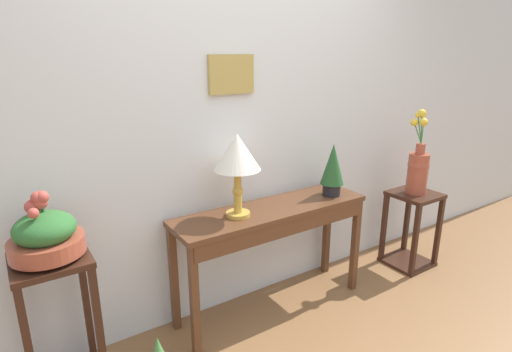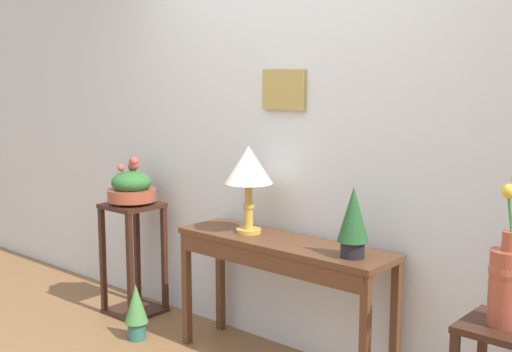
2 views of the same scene
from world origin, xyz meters
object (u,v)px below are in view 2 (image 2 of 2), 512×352
flower_vase_tall_right (508,275)px  potted_plant_floor (136,309)px  pedestal_stand_left (134,259)px  planter_bowl_wide_left (132,187)px  table_lamp (249,169)px  potted_plant_on_console (353,219)px  console_table (280,259)px

flower_vase_tall_right → potted_plant_floor: flower_vase_tall_right is taller
pedestal_stand_left → planter_bowl_wide_left: planter_bowl_wide_left is taller
table_lamp → planter_bowl_wide_left: (-1.06, -0.03, -0.23)m
pedestal_stand_left → flower_vase_tall_right: 2.68m
potted_plant_on_console → flower_vase_tall_right: size_ratio=0.55×
console_table → planter_bowl_wide_left: bearing=-179.8°
flower_vase_tall_right → potted_plant_on_console: bearing=173.2°
table_lamp → potted_plant_on_console: 0.77m
table_lamp → flower_vase_tall_right: flower_vase_tall_right is taller
potted_plant_on_console → potted_plant_floor: bearing=-168.5°
table_lamp → potted_plant_on_console: size_ratio=1.40×
console_table → pedestal_stand_left: (-1.32, -0.00, -0.25)m
table_lamp → pedestal_stand_left: 1.29m
console_table → planter_bowl_wide_left: 1.35m
table_lamp → pedestal_stand_left: bearing=-178.5°
pedestal_stand_left → flower_vase_tall_right: (2.64, -0.11, 0.46)m
pedestal_stand_left → potted_plant_floor: 0.53m
potted_plant_on_console → planter_bowl_wide_left: size_ratio=1.10×
potted_plant_floor → table_lamp: bearing=25.8°
table_lamp → flower_vase_tall_right: 1.61m
console_table → table_lamp: (-0.26, 0.02, 0.49)m
flower_vase_tall_right → potted_plant_floor: size_ratio=1.81×
console_table → flower_vase_tall_right: size_ratio=2.03×
console_table → potted_plant_floor: console_table is taller
potted_plant_on_console → pedestal_stand_left: size_ratio=0.47×
console_table → potted_plant_floor: size_ratio=3.68×
table_lamp → pedestal_stand_left: size_ratio=0.65×
potted_plant_on_console → flower_vase_tall_right: 0.84m
table_lamp → flower_vase_tall_right: (1.58, -0.13, -0.28)m
console_table → potted_plant_on_console: potted_plant_on_console is taller
pedestal_stand_left → planter_bowl_wide_left: bearing=116.8°
pedestal_stand_left → planter_bowl_wide_left: size_ratio=2.36×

